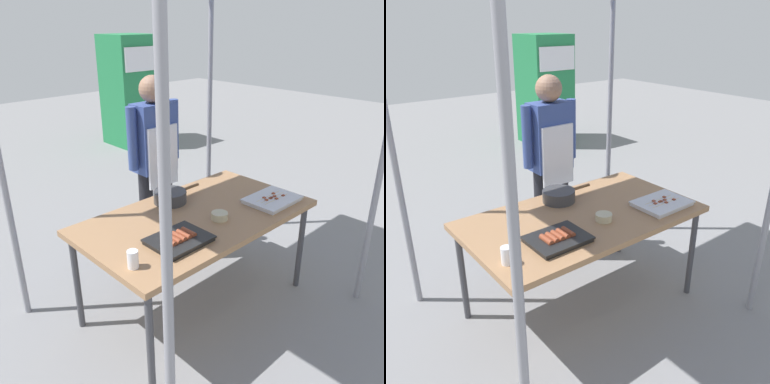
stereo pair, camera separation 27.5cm
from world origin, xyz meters
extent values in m
plane|color=slate|center=(0.00, 0.00, 0.00)|extent=(18.00, 18.00, 0.00)
cube|color=#9E724C|center=(0.00, 0.00, 0.73)|extent=(1.60, 0.90, 0.04)
cylinder|color=#3F3F44|center=(-0.74, -0.39, 0.35)|extent=(0.04, 0.04, 0.71)
cylinder|color=#3F3F44|center=(0.74, -0.39, 0.35)|extent=(0.04, 0.04, 0.71)
cylinder|color=#3F3F44|center=(-0.74, 0.39, 0.35)|extent=(0.04, 0.04, 0.71)
cylinder|color=#3F3F44|center=(0.74, 0.39, 0.35)|extent=(0.04, 0.04, 0.71)
cylinder|color=gray|center=(-0.95, -0.80, 1.16)|extent=(0.04, 0.04, 2.33)
cylinder|color=gray|center=(0.95, -0.80, 1.16)|extent=(0.04, 0.04, 2.33)
cylinder|color=gray|center=(0.95, 0.80, 1.16)|extent=(0.04, 0.04, 2.33)
cube|color=black|center=(-0.34, -0.19, 0.76)|extent=(0.34, 0.27, 0.02)
cube|color=black|center=(-0.34, -0.19, 0.78)|extent=(0.36, 0.28, 0.01)
cylinder|color=brown|center=(-0.42, -0.19, 0.79)|extent=(0.04, 0.11, 0.04)
cylinder|color=brown|center=(-0.38, -0.19, 0.79)|extent=(0.04, 0.11, 0.04)
cylinder|color=brown|center=(-0.34, -0.19, 0.79)|extent=(0.04, 0.11, 0.04)
cylinder|color=brown|center=(-0.31, -0.19, 0.79)|extent=(0.04, 0.11, 0.04)
cylinder|color=brown|center=(-0.27, -0.19, 0.79)|extent=(0.04, 0.11, 0.04)
cube|color=silver|center=(0.54, -0.23, 0.76)|extent=(0.37, 0.28, 0.02)
cube|color=silver|center=(0.54, -0.23, 0.78)|extent=(0.38, 0.29, 0.01)
cylinder|color=tan|center=(0.54, -0.27, 0.78)|extent=(0.27, 0.01, 0.01)
cube|color=brown|center=(0.54, -0.27, 0.78)|extent=(0.02, 0.02, 0.02)
cube|color=brown|center=(0.62, -0.27, 0.78)|extent=(0.02, 0.02, 0.02)
cylinder|color=tan|center=(0.54, -0.23, 0.78)|extent=(0.27, 0.01, 0.01)
cube|color=brown|center=(0.52, -0.23, 0.78)|extent=(0.02, 0.02, 0.02)
cube|color=brown|center=(0.57, -0.23, 0.78)|extent=(0.02, 0.02, 0.02)
cube|color=brown|center=(0.53, -0.23, 0.78)|extent=(0.02, 0.02, 0.02)
cube|color=brown|center=(0.47, -0.23, 0.78)|extent=(0.02, 0.02, 0.02)
cylinder|color=tan|center=(0.54, -0.20, 0.78)|extent=(0.27, 0.01, 0.01)
cube|color=brown|center=(0.49, -0.20, 0.78)|extent=(0.02, 0.02, 0.02)
cube|color=brown|center=(0.60, -0.20, 0.78)|extent=(0.02, 0.02, 0.02)
cylinder|color=#38383A|center=(0.00, 0.28, 0.79)|extent=(0.24, 0.24, 0.09)
cylinder|color=brown|center=(0.20, 0.28, 0.81)|extent=(0.16, 0.02, 0.02)
cylinder|color=#386B33|center=(0.00, 0.28, 0.83)|extent=(0.22, 0.22, 0.01)
cylinder|color=#BFB28C|center=(0.06, -0.16, 0.77)|extent=(0.11, 0.11, 0.05)
cylinder|color=white|center=(-0.70, -0.22, 0.80)|extent=(0.06, 0.06, 0.10)
cylinder|color=black|center=(0.17, 0.79, 0.40)|extent=(0.12, 0.12, 0.80)
cylinder|color=black|center=(0.39, 0.79, 0.40)|extent=(0.12, 0.12, 0.80)
cube|color=#384C8C|center=(0.28, 0.79, 1.08)|extent=(0.34, 0.20, 0.57)
cube|color=white|center=(0.28, 0.68, 0.94)|extent=(0.30, 0.02, 0.51)
cylinder|color=#384C8C|center=(0.06, 0.79, 1.11)|extent=(0.08, 0.08, 0.51)
cylinder|color=#384C8C|center=(0.50, 0.79, 1.11)|extent=(0.08, 0.08, 0.51)
sphere|color=#9E7256|center=(0.28, 0.79, 1.47)|extent=(0.22, 0.22, 0.22)
cube|color=#237F47|center=(2.27, 3.88, 0.88)|extent=(0.73, 0.72, 1.76)
cube|color=white|center=(2.27, 3.50, 1.41)|extent=(0.65, 0.03, 0.36)
camera|label=1|loc=(-1.76, -1.77, 1.98)|focal=38.11mm
camera|label=2|loc=(-1.55, -1.95, 1.98)|focal=38.11mm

